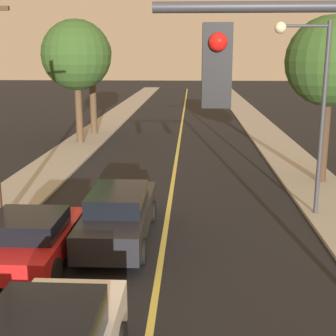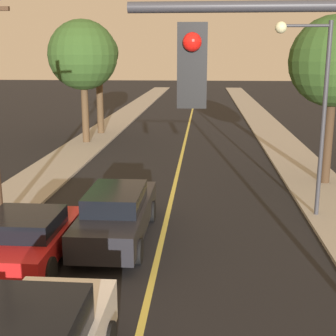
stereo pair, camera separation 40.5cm
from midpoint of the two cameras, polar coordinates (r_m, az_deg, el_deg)
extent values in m
cube|color=black|center=(38.33, 2.97, 5.68)|extent=(9.19, 80.00, 0.01)
cube|color=#D1C14C|center=(38.33, 2.97, 5.69)|extent=(0.16, 76.00, 0.00)
cube|color=#9E998E|center=(38.92, -5.71, 5.83)|extent=(2.50, 80.00, 0.12)
cube|color=#9E998E|center=(38.62, 11.71, 5.56)|extent=(2.50, 80.00, 0.12)
cube|color=black|center=(7.13, -15.63, -18.96)|extent=(1.55, 1.94, 0.63)
cube|color=black|center=(13.70, -5.32, -5.89)|extent=(1.72, 5.14, 0.73)
cube|color=black|center=(13.32, -5.53, -3.67)|extent=(1.51, 2.31, 0.51)
cylinder|color=black|center=(15.45, -7.30, -5.11)|extent=(0.22, 0.67, 0.67)
cylinder|color=black|center=(15.21, -1.25, -5.30)|extent=(0.22, 0.67, 0.67)
cylinder|color=black|center=(12.56, -10.24, -9.72)|extent=(0.22, 0.67, 0.67)
cylinder|color=black|center=(12.26, -2.74, -10.10)|extent=(0.22, 0.67, 0.67)
cube|color=red|center=(12.63, -15.88, -8.41)|extent=(1.99, 3.96, 0.55)
cube|color=black|center=(12.31, -16.28, -6.48)|extent=(1.75, 1.78, 0.47)
cylinder|color=black|center=(14.12, -17.73, -7.37)|extent=(0.22, 0.73, 0.73)
cylinder|color=black|center=(13.54, -10.23, -7.83)|extent=(0.22, 0.73, 0.73)
cylinder|color=black|center=(11.38, -13.37, -12.27)|extent=(0.22, 0.73, 0.73)
cube|color=black|center=(5.23, 5.26, 12.30)|extent=(0.32, 0.28, 0.90)
sphere|color=red|center=(5.05, 5.35, 15.06)|extent=(0.20, 0.20, 0.20)
cylinder|color=#333338|center=(15.74, 19.11, 5.33)|extent=(0.14, 0.14, 6.16)
cylinder|color=#333338|center=(15.46, 17.21, 16.25)|extent=(1.49, 0.09, 0.09)
sphere|color=beige|center=(15.32, 14.36, 16.27)|extent=(0.36, 0.36, 0.36)
cylinder|color=#4C3823|center=(28.72, -9.67, 6.85)|extent=(0.42, 0.42, 3.74)
sphere|color=#2D4C1E|center=(28.53, -9.93, 13.43)|extent=(4.07, 4.07, 4.07)
cylinder|color=#4C3823|center=(31.94, -7.94, 8.17)|extent=(0.44, 0.44, 4.40)
sphere|color=#2D4C1E|center=(31.81, -8.13, 13.79)|extent=(2.65, 2.65, 2.65)
cylinder|color=#3D2B1C|center=(20.18, 19.47, 3.38)|extent=(0.37, 0.37, 3.67)
sphere|color=#2D4C1E|center=(19.91, 20.18, 12.12)|extent=(3.56, 3.56, 3.56)
camera|label=1|loc=(0.20, -89.25, 0.18)|focal=50.00mm
camera|label=2|loc=(0.20, 90.75, -0.18)|focal=50.00mm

